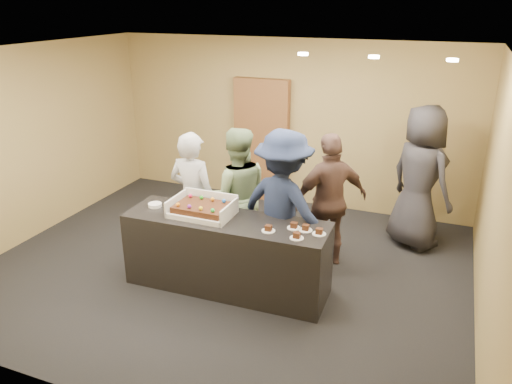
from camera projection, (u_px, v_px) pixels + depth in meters
The scene contains 17 objects.
room at pixel (223, 168), 6.00m from camera, with size 6.04×6.00×2.70m.
serving_counter at pixel (227, 254), 5.88m from camera, with size 2.40×0.70×0.90m, color black.
storage_cabinet at pixel (262, 141), 8.35m from camera, with size 0.94×0.15×2.06m, color brown.
cake_box at pixel (203, 210), 5.83m from camera, with size 0.72×0.50×0.21m.
sheet_cake at pixel (202, 207), 5.79m from camera, with size 0.61×0.42×0.12m.
plate_stack at pixel (155, 205), 6.05m from camera, with size 0.16×0.16×0.04m, color white.
slice_a at pixel (268, 229), 5.41m from camera, with size 0.15×0.15×0.07m.
slice_b at pixel (294, 226), 5.48m from camera, with size 0.15×0.15×0.07m.
slice_c at pixel (297, 236), 5.25m from camera, with size 0.15×0.15×0.07m.
slice_d at pixel (306, 229), 5.43m from camera, with size 0.15×0.15×0.07m.
slice_e at pixel (319, 232), 5.34m from camera, with size 0.15×0.15×0.07m.
person_server_grey at pixel (193, 199), 6.35m from camera, with size 0.64×0.42×1.75m, color #ADAEB2.
person_sage_man at pixel (237, 196), 6.40m from camera, with size 0.87×0.68×1.79m, color gray.
person_navy_man at pixel (284, 208), 5.90m from camera, with size 1.22×0.70×1.89m, color #19223F.
person_brown_extra at pixel (330, 201), 6.28m from camera, with size 1.03×0.43×1.75m, color brown.
person_dark_suit at pixel (420, 178), 6.75m from camera, with size 0.97×0.63×1.99m, color #29282E.
ceiling_spotlights at pixel (374, 57), 5.40m from camera, with size 1.72×0.12×0.03m.
Camera 1 is at (2.47, -5.14, 3.27)m, focal length 35.00 mm.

